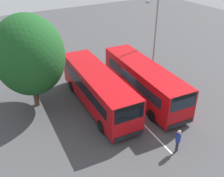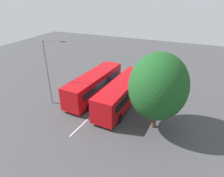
% 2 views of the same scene
% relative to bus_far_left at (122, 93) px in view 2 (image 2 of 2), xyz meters
% --- Properties ---
extents(ground_plane, '(72.89, 72.89, 0.00)m').
position_rel_bus_far_left_xyz_m(ground_plane, '(0.13, 2.08, -1.72)').
color(ground_plane, '#424244').
extents(bus_far_left, '(10.70, 3.22, 3.11)m').
position_rel_bus_far_left_xyz_m(bus_far_left, '(0.00, 0.00, 0.00)').
color(bus_far_left, '#B70C11').
rests_on(bus_far_left, ground).
extents(bus_center_left, '(10.73, 3.37, 3.11)m').
position_rel_bus_far_left_xyz_m(bus_center_left, '(0.81, 4.14, 0.00)').
color(bus_center_left, '#B70C11').
rests_on(bus_center_left, ground).
extents(pedestrian, '(0.40, 0.40, 1.80)m').
position_rel_bus_far_left_xyz_m(pedestrian, '(7.64, 1.95, -0.65)').
color(pedestrian, '#232833').
rests_on(pedestrian, ground).
extents(street_lamp, '(1.30, 2.34, 7.87)m').
position_rel_bus_far_left_xyz_m(street_lamp, '(-2.90, 7.98, 2.82)').
color(street_lamp, gray).
rests_on(street_lamp, ground).
extents(depot_tree, '(6.16, 5.54, 7.89)m').
position_rel_bus_far_left_xyz_m(depot_tree, '(-2.75, -4.52, 2.93)').
color(depot_tree, '#4C3823').
rests_on(depot_tree, ground).
extents(lane_stripe_outer_left, '(15.25, 1.18, 0.01)m').
position_rel_bus_far_left_xyz_m(lane_stripe_outer_left, '(0.13, 2.08, -1.71)').
color(lane_stripe_outer_left, silver).
rests_on(lane_stripe_outer_left, ground).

